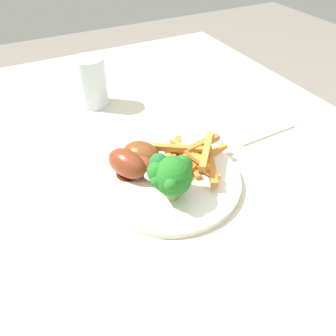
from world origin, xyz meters
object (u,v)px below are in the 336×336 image
(broccoli_floret_middle, at_px, (172,175))
(chicken_drumstick_near, at_px, (129,165))
(dinner_plate, at_px, (168,180))
(water_glass, at_px, (92,82))
(chicken_drumstick_far, at_px, (143,156))
(broccoli_floret_front, at_px, (169,174))
(chicken_drumstick_extra, at_px, (140,163))
(carrot_fries_pile, at_px, (191,157))
(dining_table, at_px, (169,193))

(broccoli_floret_middle, relative_size, chicken_drumstick_near, 0.62)
(dinner_plate, distance_m, water_glass, 0.33)
(chicken_drumstick_near, bearing_deg, chicken_drumstick_far, 107.72)
(broccoli_floret_front, xyz_separation_m, chicken_drumstick_extra, (-0.07, -0.02, -0.02))
(dinner_plate, relative_size, carrot_fries_pile, 1.56)
(broccoli_floret_middle, height_order, water_glass, water_glass)
(broccoli_floret_front, relative_size, water_glass, 0.65)
(dining_table, height_order, chicken_drumstick_far, chicken_drumstick_far)
(dining_table, height_order, water_glass, water_glass)
(chicken_drumstick_far, bearing_deg, dinner_plate, 30.35)
(carrot_fries_pile, xyz_separation_m, water_glass, (-0.31, -0.08, 0.03))
(water_glass, bearing_deg, chicken_drumstick_near, -5.70)
(broccoli_floret_front, relative_size, chicken_drumstick_far, 0.67)
(broccoli_floret_middle, bearing_deg, chicken_drumstick_extra, -165.85)
(chicken_drumstick_near, xyz_separation_m, chicken_drumstick_extra, (0.00, 0.02, -0.00))
(chicken_drumstick_near, distance_m, water_glass, 0.29)
(dinner_plate, bearing_deg, broccoli_floret_middle, -19.89)
(broccoli_floret_front, bearing_deg, chicken_drumstick_near, -152.34)
(carrot_fries_pile, xyz_separation_m, chicken_drumstick_extra, (-0.02, -0.09, 0.00))
(broccoli_floret_middle, relative_size, chicken_drumstick_far, 0.69)
(dining_table, xyz_separation_m, carrot_fries_pile, (0.06, 0.01, 0.13))
(broccoli_floret_middle, xyz_separation_m, water_glass, (-0.37, -0.01, -0.00))
(dinner_plate, relative_size, chicken_drumstick_far, 2.31)
(carrot_fries_pile, bearing_deg, dining_table, -169.17)
(dining_table, bearing_deg, dinner_plate, -29.37)
(chicken_drumstick_far, bearing_deg, broccoli_floret_middle, 5.95)
(chicken_drumstick_extra, bearing_deg, chicken_drumstick_near, -93.71)
(dining_table, xyz_separation_m, broccoli_floret_front, (0.11, -0.06, 0.16))
(dinner_plate, bearing_deg, chicken_drumstick_far, -149.65)
(broccoli_floret_middle, xyz_separation_m, carrot_fries_pile, (-0.06, 0.07, -0.03))
(chicken_drumstick_near, bearing_deg, water_glass, 174.30)
(dinner_plate, xyz_separation_m, broccoli_floret_middle, (0.05, -0.02, 0.05))
(carrot_fries_pile, bearing_deg, water_glass, -165.86)
(dinner_plate, height_order, chicken_drumstick_far, chicken_drumstick_far)
(dining_table, xyz_separation_m, broccoli_floret_middle, (0.12, -0.06, 0.16))
(carrot_fries_pile, bearing_deg, dinner_plate, -79.29)
(broccoli_floret_middle, height_order, carrot_fries_pile, broccoli_floret_middle)
(carrot_fries_pile, bearing_deg, chicken_drumstick_extra, -105.08)
(dining_table, bearing_deg, carrot_fries_pile, 10.83)
(dinner_plate, xyz_separation_m, chicken_drumstick_near, (-0.03, -0.06, 0.03))
(dining_table, height_order, dinner_plate, dinner_plate)
(dining_table, xyz_separation_m, water_glass, (-0.25, -0.07, 0.16))
(broccoli_floret_front, height_order, broccoli_floret_middle, broccoli_floret_middle)
(carrot_fries_pile, xyz_separation_m, chicken_drumstick_near, (-0.02, -0.11, 0.01))
(dinner_plate, distance_m, chicken_drumstick_near, 0.07)
(chicken_drumstick_extra, bearing_deg, broccoli_floret_middle, 14.15)
(carrot_fries_pile, relative_size, chicken_drumstick_extra, 1.28)
(dining_table, bearing_deg, chicken_drumstick_far, -68.11)
(chicken_drumstick_far, bearing_deg, dining_table, 111.89)
(dinner_plate, distance_m, chicken_drumstick_extra, 0.06)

